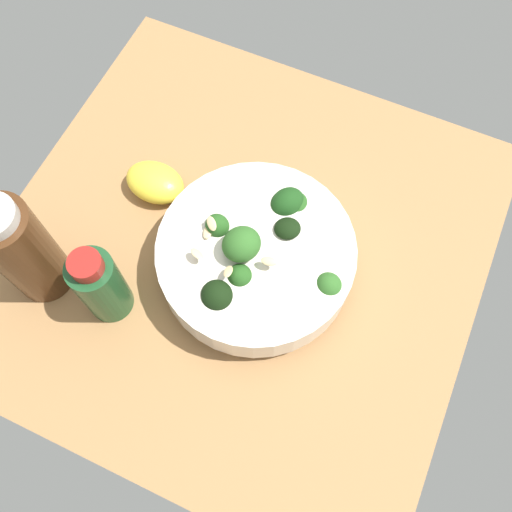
% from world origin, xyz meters
% --- Properties ---
extents(ground_plane, '(0.58, 0.58, 0.03)m').
position_xyz_m(ground_plane, '(0.00, 0.00, -0.02)').
color(ground_plane, '#996D42').
extents(bowl_of_broccoli, '(0.23, 0.23, 0.11)m').
position_xyz_m(bowl_of_broccoli, '(-0.02, -0.03, 0.04)').
color(bowl_of_broccoli, silver).
rests_on(bowl_of_broccoli, ground_plane).
extents(lemon_wedge, '(0.06, 0.08, 0.04)m').
position_xyz_m(lemon_wedge, '(0.03, 0.13, 0.02)').
color(lemon_wedge, yellow).
rests_on(lemon_wedge, ground_plane).
extents(bottle_tall, '(0.07, 0.07, 0.16)m').
position_xyz_m(bottle_tall, '(-0.13, 0.20, 0.08)').
color(bottle_tall, '#472814').
rests_on(bottle_tall, ground_plane).
extents(bottle_short, '(0.05, 0.05, 0.12)m').
position_xyz_m(bottle_short, '(-0.13, 0.11, 0.06)').
color(bottle_short, '#194723').
rests_on(bottle_short, ground_plane).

